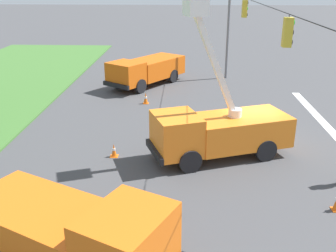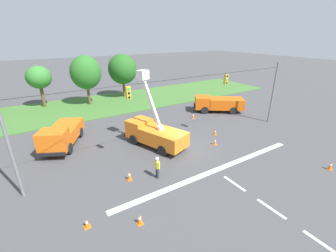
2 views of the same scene
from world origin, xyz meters
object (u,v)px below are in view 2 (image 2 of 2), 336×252
object	(u,v)px
traffic_cone_foreground_right	(87,223)
traffic_cone_mid_right	(193,116)
tree_centre	(86,73)
utility_truck_support_near	(218,103)
utility_truck_bucket_lift	(154,132)
traffic_cone_foreground_left	(133,127)
traffic_cone_far_left	(215,142)
traffic_cone_far_right	(129,175)
traffic_cone_lane_edge_a	(140,219)
traffic_cone_centre_line	(215,132)
road_worker	(157,166)
utility_truck_support_far	(62,135)
tree_east	(122,69)
traffic_cone_near_bucket	(330,165)
tree_west	(39,78)

from	to	relation	value
traffic_cone_foreground_right	traffic_cone_mid_right	size ratio (longest dim) A/B	0.82
tree_centre	utility_truck_support_near	distance (m)	19.56
utility_truck_bucket_lift	traffic_cone_foreground_left	size ratio (longest dim) A/B	11.39
traffic_cone_foreground_right	traffic_cone_far_left	bearing A→B (deg)	16.05
traffic_cone_far_right	traffic_cone_lane_edge_a	bearing A→B (deg)	-105.15
traffic_cone_centre_line	road_worker	bearing A→B (deg)	-158.91
traffic_cone_foreground_left	road_worker	bearing A→B (deg)	-102.87
traffic_cone_far_right	traffic_cone_far_left	bearing A→B (deg)	5.56
utility_truck_support_far	traffic_cone_mid_right	xyz separation A→B (m)	(15.39, -0.56, -0.82)
traffic_cone_far_right	traffic_cone_mid_right	bearing A→B (deg)	33.17
utility_truck_support_far	traffic_cone_foreground_right	distance (m)	11.41
tree_centre	traffic_cone_foreground_right	distance (m)	25.20
road_worker	traffic_cone_centre_line	size ratio (longest dim) A/B	3.02
tree_east	utility_truck_bucket_lift	bearing A→B (deg)	-103.17
traffic_cone_near_bucket	traffic_cone_far_left	bearing A→B (deg)	120.25
utility_truck_support_far	traffic_cone_centre_line	bearing A→B (deg)	-22.15
utility_truck_bucket_lift	traffic_cone_centre_line	xyz separation A→B (m)	(6.77, -1.25, -1.10)
utility_truck_bucket_lift	traffic_cone_near_bucket	distance (m)	14.90
traffic_cone_foreground_left	traffic_cone_far_left	world-z (taller)	traffic_cone_far_left
traffic_cone_foreground_right	traffic_cone_far_left	distance (m)	13.69
tree_west	traffic_cone_near_bucket	distance (m)	35.61
tree_west	tree_centre	world-z (taller)	tree_centre
traffic_cone_foreground_right	traffic_cone_near_bucket	xyz separation A→B (m)	(17.90, -4.34, 0.08)
utility_truck_bucket_lift	utility_truck_support_far	size ratio (longest dim) A/B	1.05
traffic_cone_near_bucket	traffic_cone_far_right	distance (m)	15.87
tree_centre	utility_truck_support_far	size ratio (longest dim) A/B	1.08
traffic_cone_lane_edge_a	traffic_cone_far_left	xyz separation A→B (m)	(10.54, 5.14, -0.03)
traffic_cone_near_bucket	tree_west	bearing A→B (deg)	119.95
utility_truck_support_far	utility_truck_bucket_lift	bearing A→B (deg)	-31.21
road_worker	traffic_cone_lane_edge_a	world-z (taller)	road_worker
utility_truck_bucket_lift	utility_truck_support_far	xyz separation A→B (m)	(-7.54, 4.57, -0.19)
traffic_cone_near_bucket	traffic_cone_lane_edge_a	xyz separation A→B (m)	(-15.28, 2.99, -0.03)
road_worker	traffic_cone_foreground_left	bearing A→B (deg)	77.13
utility_truck_support_near	traffic_cone_near_bucket	distance (m)	15.79
utility_truck_support_near	traffic_cone_foreground_right	size ratio (longest dim) A/B	11.37
traffic_cone_centre_line	traffic_cone_foreground_right	bearing A→B (deg)	-159.50
traffic_cone_near_bucket	traffic_cone_foreground_right	bearing A→B (deg)	166.36
traffic_cone_near_bucket	traffic_cone_lane_edge_a	size ratio (longest dim) A/B	1.07
traffic_cone_mid_right	traffic_cone_far_right	world-z (taller)	traffic_cone_far_right
traffic_cone_foreground_right	traffic_cone_far_left	xyz separation A→B (m)	(13.16, 3.79, 0.03)
utility_truck_support_near	traffic_cone_lane_edge_a	bearing A→B (deg)	-145.03
traffic_cone_centre_line	tree_centre	bearing A→B (deg)	114.99
utility_truck_bucket_lift	utility_truck_support_far	bearing A→B (deg)	148.79
tree_centre	road_worker	world-z (taller)	tree_centre
tree_west	traffic_cone_centre_line	world-z (taller)	tree_west
tree_centre	traffic_cone_foreground_left	distance (m)	13.39
utility_truck_bucket_lift	traffic_cone_mid_right	bearing A→B (deg)	27.07
tree_west	road_worker	bearing A→B (deg)	-77.39
traffic_cone_lane_edge_a	traffic_cone_far_right	xyz separation A→B (m)	(1.14, 4.22, 0.03)
tree_centre	utility_truck_bucket_lift	distance (m)	17.64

